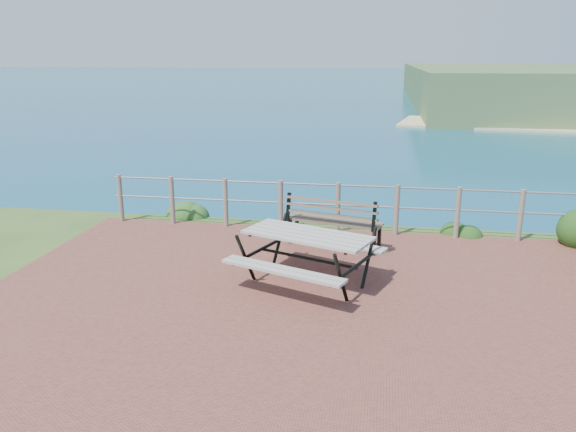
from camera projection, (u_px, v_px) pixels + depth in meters
name	position (u px, v px, depth m)	size (l,w,h in m)	color
ground	(317.00, 301.00, 8.08)	(10.00, 7.00, 0.12)	brown
ocean	(384.00, 67.00, 197.70)	(1200.00, 1200.00, 0.00)	#167586
safety_railing	(338.00, 205.00, 11.10)	(9.40, 0.10, 1.00)	#6B5B4C
picnic_table	(307.00, 253.00, 8.54)	(2.08, 1.58, 0.81)	gray
park_bench	(334.00, 213.00, 10.21)	(1.81, 0.87, 0.99)	brown
shrub_lip_west	(187.00, 214.00, 12.59)	(0.76, 0.76, 0.50)	#234D1D
shrub_lip_east	(458.00, 233.00, 11.20)	(0.66, 0.66, 0.36)	#1E4214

